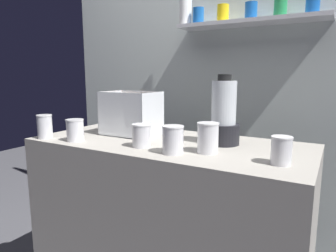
{
  "coord_description": "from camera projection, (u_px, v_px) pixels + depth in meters",
  "views": [
    {
      "loc": [
        0.74,
        -1.31,
        1.24
      ],
      "look_at": [
        0.0,
        0.0,
        0.98
      ],
      "focal_mm": 32.19,
      "sensor_mm": 36.0,
      "label": 1
    }
  ],
  "objects": [
    {
      "name": "juice_cup_orange_rightmost",
      "position": [
        281.0,
        152.0,
        1.13
      ],
      "size": [
        0.08,
        0.08,
        0.11
      ],
      "color": "white",
      "rests_on": "counter"
    },
    {
      "name": "juice_cup_beet_middle",
      "position": [
        142.0,
        137.0,
        1.41
      ],
      "size": [
        0.09,
        0.09,
        0.11
      ],
      "color": "white",
      "rests_on": "counter"
    },
    {
      "name": "juice_cup_beet_far_left",
      "position": [
        45.0,
        128.0,
        1.61
      ],
      "size": [
        0.08,
        0.08,
        0.13
      ],
      "color": "white",
      "rests_on": "counter"
    },
    {
      "name": "back_wall_unit",
      "position": [
        222.0,
        71.0,
        2.13
      ],
      "size": [
        2.6,
        0.24,
        2.5
      ],
      "color": "silver",
      "rests_on": "ground_plane"
    },
    {
      "name": "juice_cup_pomegranate_right",
      "position": [
        173.0,
        142.0,
        1.3
      ],
      "size": [
        0.1,
        0.1,
        0.12
      ],
      "color": "white",
      "rests_on": "counter"
    },
    {
      "name": "juice_cup_beet_left",
      "position": [
        75.0,
        132.0,
        1.54
      ],
      "size": [
        0.09,
        0.09,
        0.11
      ],
      "color": "white",
      "rests_on": "counter"
    },
    {
      "name": "counter",
      "position": [
        168.0,
        223.0,
        1.61
      ],
      "size": [
        1.4,
        0.64,
        0.9
      ],
      "primitive_type": "cube",
      "color": "#9E998E",
      "rests_on": "ground_plane"
    },
    {
      "name": "juice_cup_orange_far_right",
      "position": [
        208.0,
        139.0,
        1.31
      ],
      "size": [
        0.1,
        0.1,
        0.13
      ],
      "color": "white",
      "rests_on": "counter"
    },
    {
      "name": "carrot_display_bin",
      "position": [
        132.0,
        121.0,
        1.7
      ],
      "size": [
        0.3,
        0.22,
        0.24
      ],
      "color": "white",
      "rests_on": "counter"
    },
    {
      "name": "blender_pitcher",
      "position": [
        223.0,
        117.0,
        1.46
      ],
      "size": [
        0.16,
        0.16,
        0.34
      ],
      "color": "black",
      "rests_on": "counter"
    }
  ]
}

